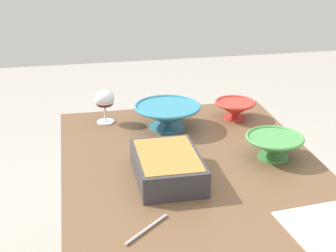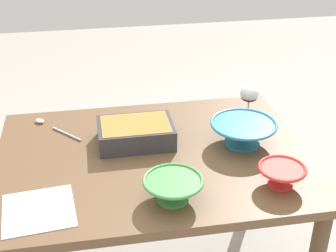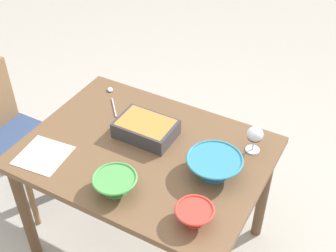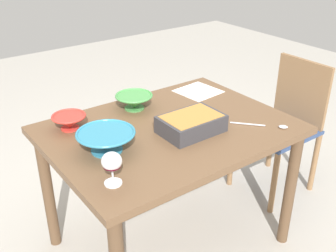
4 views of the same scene
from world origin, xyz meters
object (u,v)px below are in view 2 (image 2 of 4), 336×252
at_px(small_bowl, 282,175).
at_px(serving_bowl, 173,188).
at_px(casserole_dish, 136,132).
at_px(mixing_bowl, 243,132).
at_px(dining_table, 153,176).
at_px(serving_spoon, 49,126).
at_px(napkin, 39,210).
at_px(wine_glass, 249,95).

distance_m(small_bowl, serving_bowl, 0.38).
relative_size(casserole_dish, mixing_bowl, 1.13).
height_order(casserole_dish, serving_bowl, casserole_dish).
relative_size(dining_table, small_bowl, 7.10).
xyz_separation_m(serving_spoon, napkin, (-0.01, -0.56, -0.01)).
bearing_deg(wine_glass, serving_spoon, 177.60).
relative_size(wine_glass, napkin, 0.61).
relative_size(small_bowl, serving_bowl, 0.83).
height_order(dining_table, casserole_dish, casserole_dish).
bearing_deg(small_bowl, mixing_bowl, 98.56).
height_order(mixing_bowl, napkin, mixing_bowl).
relative_size(casserole_dish, small_bowl, 1.77).
bearing_deg(casserole_dish, dining_table, -62.38).
xyz_separation_m(serving_bowl, napkin, (-0.43, 0.02, -0.04)).
xyz_separation_m(wine_glass, serving_bowl, (-0.43, -0.54, -0.05)).
bearing_deg(casserole_dish, small_bowl, -39.24).
xyz_separation_m(wine_glass, serving_spoon, (-0.85, 0.04, -0.09)).
height_order(mixing_bowl, small_bowl, mixing_bowl).
bearing_deg(small_bowl, napkin, 179.83).
bearing_deg(wine_glass, dining_table, -150.89).
height_order(dining_table, serving_bowl, serving_bowl).
bearing_deg(napkin, dining_table, 33.24).
height_order(wine_glass, serving_bowl, wine_glass).
bearing_deg(wine_glass, casserole_dish, -163.24).
bearing_deg(napkin, serving_bowl, -2.37).
bearing_deg(serving_spoon, serving_bowl, -53.96).
distance_m(casserole_dish, serving_bowl, 0.39).
height_order(wine_glass, serving_spoon, wine_glass).
distance_m(mixing_bowl, napkin, 0.82).
relative_size(wine_glass, serving_bowl, 0.69).
xyz_separation_m(wine_glass, small_bowl, (-0.06, -0.52, -0.05)).
bearing_deg(mixing_bowl, casserole_dish, 168.89).
distance_m(wine_glass, casserole_dish, 0.53).
bearing_deg(mixing_bowl, napkin, -159.39).
relative_size(casserole_dish, serving_spoon, 1.33).
bearing_deg(mixing_bowl, wine_glass, 66.77).
distance_m(serving_spoon, napkin, 0.56).
height_order(wine_glass, casserole_dish, wine_glass).
height_order(dining_table, small_bowl, small_bowl).
bearing_deg(dining_table, small_bowl, -33.92).
height_order(serving_bowl, serving_spoon, serving_bowl).
bearing_deg(serving_bowl, casserole_dish, 101.24).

